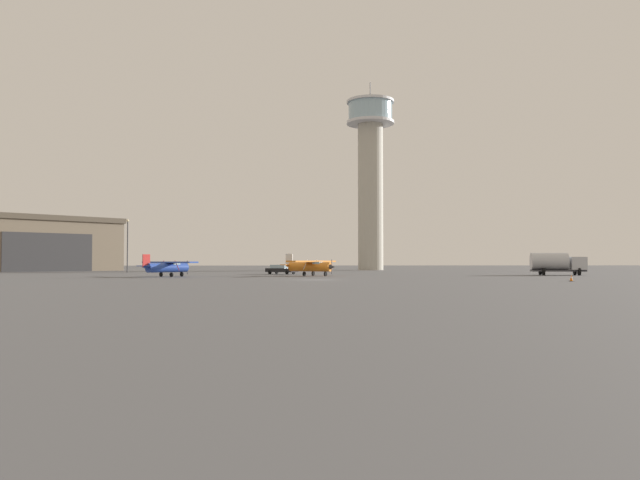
{
  "coord_description": "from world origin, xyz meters",
  "views": [
    {
      "loc": [
        -3.79,
        -61.95,
        1.91
      ],
      "look_at": [
        2.47,
        31.76,
        5.16
      ],
      "focal_mm": 34.22,
      "sensor_mm": 36.0,
      "label": 1
    }
  ],
  "objects_px": {
    "airplane_blue": "(167,266)",
    "airplane_orange": "(309,266)",
    "truck_fuel_tanker_silver": "(557,263)",
    "traffic_cone_near_left": "(571,278)",
    "control_tower": "(370,168)",
    "car_black": "(281,269)",
    "light_post_west": "(128,241)"
  },
  "relations": [
    {
      "from": "control_tower",
      "to": "light_post_west",
      "type": "distance_m",
      "value": 53.59
    },
    {
      "from": "truck_fuel_tanker_silver",
      "to": "light_post_west",
      "type": "bearing_deg",
      "value": 172.14
    },
    {
      "from": "airplane_blue",
      "to": "light_post_west",
      "type": "xyz_separation_m",
      "value": [
        -11.65,
        28.36,
        4.01
      ]
    },
    {
      "from": "airplane_blue",
      "to": "truck_fuel_tanker_silver",
      "type": "relative_size",
      "value": 1.05
    },
    {
      "from": "light_post_west",
      "to": "control_tower",
      "type": "bearing_deg",
      "value": 29.18
    },
    {
      "from": "airplane_orange",
      "to": "car_black",
      "type": "relative_size",
      "value": 1.81
    },
    {
      "from": "control_tower",
      "to": "car_black",
      "type": "distance_m",
      "value": 48.63
    },
    {
      "from": "airplane_blue",
      "to": "light_post_west",
      "type": "relative_size",
      "value": 0.86
    },
    {
      "from": "airplane_blue",
      "to": "light_post_west",
      "type": "bearing_deg",
      "value": 64.31
    },
    {
      "from": "control_tower",
      "to": "traffic_cone_near_left",
      "type": "xyz_separation_m",
      "value": [
        8.16,
        -72.25,
        -21.39
      ]
    },
    {
      "from": "control_tower",
      "to": "light_post_west",
      "type": "height_order",
      "value": "control_tower"
    },
    {
      "from": "airplane_orange",
      "to": "truck_fuel_tanker_silver",
      "type": "distance_m",
      "value": 33.58
    },
    {
      "from": "airplane_blue",
      "to": "airplane_orange",
      "type": "distance_m",
      "value": 17.75
    },
    {
      "from": "airplane_blue",
      "to": "airplane_orange",
      "type": "bearing_deg",
      "value": -37.27
    },
    {
      "from": "control_tower",
      "to": "traffic_cone_near_left",
      "type": "relative_size",
      "value": 64.41
    },
    {
      "from": "light_post_west",
      "to": "airplane_orange",
      "type": "bearing_deg",
      "value": -40.74
    },
    {
      "from": "airplane_blue",
      "to": "car_black",
      "type": "xyz_separation_m",
      "value": [
        13.86,
        13.69,
        -0.52
      ]
    },
    {
      "from": "control_tower",
      "to": "traffic_cone_near_left",
      "type": "distance_m",
      "value": 75.79
    },
    {
      "from": "airplane_orange",
      "to": "light_post_west",
      "type": "relative_size",
      "value": 0.98
    },
    {
      "from": "control_tower",
      "to": "light_post_west",
      "type": "relative_size",
      "value": 4.53
    },
    {
      "from": "truck_fuel_tanker_silver",
      "to": "light_post_west",
      "type": "distance_m",
      "value": 66.85
    },
    {
      "from": "airplane_blue",
      "to": "car_black",
      "type": "height_order",
      "value": "airplane_blue"
    },
    {
      "from": "car_black",
      "to": "traffic_cone_near_left",
      "type": "height_order",
      "value": "car_black"
    },
    {
      "from": "car_black",
      "to": "light_post_west",
      "type": "xyz_separation_m",
      "value": [
        -25.51,
        14.67,
        4.53
      ]
    },
    {
      "from": "airplane_orange",
      "to": "airplane_blue",
      "type": "bearing_deg",
      "value": -133.71
    },
    {
      "from": "traffic_cone_near_left",
      "to": "control_tower",
      "type": "bearing_deg",
      "value": 96.45
    },
    {
      "from": "airplane_blue",
      "to": "car_black",
      "type": "distance_m",
      "value": 19.49
    },
    {
      "from": "airplane_orange",
      "to": "traffic_cone_near_left",
      "type": "height_order",
      "value": "airplane_orange"
    },
    {
      "from": "control_tower",
      "to": "airplane_orange",
      "type": "distance_m",
      "value": 56.09
    },
    {
      "from": "airplane_blue",
      "to": "airplane_orange",
      "type": "height_order",
      "value": "airplane_orange"
    },
    {
      "from": "light_post_west",
      "to": "traffic_cone_near_left",
      "type": "distance_m",
      "value": 71.03
    },
    {
      "from": "truck_fuel_tanker_silver",
      "to": "traffic_cone_near_left",
      "type": "xyz_separation_m",
      "value": [
        -9.91,
        -24.22,
        -1.37
      ]
    }
  ]
}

